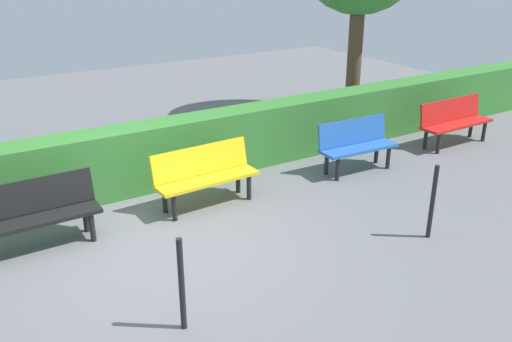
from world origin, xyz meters
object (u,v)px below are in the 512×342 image
at_px(bench_yellow, 205,174).
at_px(bench_blue, 356,143).
at_px(bench_red, 454,120).
at_px(bench_black, 36,212).

bearing_deg(bench_yellow, bench_blue, 174.73).
height_order(bench_blue, bench_yellow, bench_blue).
relative_size(bench_blue, bench_yellow, 0.90).
relative_size(bench_red, bench_black, 1.07).
bearing_deg(bench_black, bench_yellow, 179.66).
distance_m(bench_red, bench_blue, 2.49).
bearing_deg(bench_blue, bench_red, -176.47).
relative_size(bench_yellow, bench_black, 1.03).
bearing_deg(bench_yellow, bench_black, -2.32).
height_order(bench_yellow, bench_black, same).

